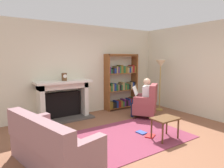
{
  "coord_description": "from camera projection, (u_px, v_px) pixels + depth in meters",
  "views": [
    {
      "loc": [
        -2.63,
        -2.92,
        1.71
      ],
      "look_at": [
        0.1,
        1.2,
        1.05
      ],
      "focal_mm": 31.27,
      "sensor_mm": 36.0,
      "label": 1
    }
  ],
  "objects": [
    {
      "name": "side_wall_right",
      "position": [
        176.0,
        69.0,
        6.39
      ],
      "size": [
        0.1,
        5.2,
        2.7
      ],
      "primitive_type": "cube",
      "color": "beige",
      "rests_on": "ground"
    },
    {
      "name": "scattered_books",
      "position": [
        146.0,
        134.0,
        4.35
      ],
      "size": [
        0.28,
        0.5,
        0.03
      ],
      "color": "red",
      "rests_on": "area_rug"
    },
    {
      "name": "seated_reader",
      "position": [
        143.0,
        96.0,
        5.62
      ],
      "size": [
        0.57,
        0.59,
        1.14
      ],
      "rotation": [
        0.0,
        0.0,
        3.81
      ],
      "color": "white",
      "rests_on": "ground"
    },
    {
      "name": "area_rug",
      "position": [
        131.0,
        135.0,
        4.33
      ],
      "size": [
        2.4,
        1.8,
        0.01
      ],
      "primitive_type": "cube",
      "color": "#803147",
      "rests_on": "ground"
    },
    {
      "name": "floor_lamp",
      "position": [
        161.0,
        68.0,
        6.29
      ],
      "size": [
        0.32,
        0.32,
        1.65
      ],
      "color": "#B7933F",
      "rests_on": "ground"
    },
    {
      "name": "mantel_clock",
      "position": [
        64.0,
        77.0,
        5.3
      ],
      "size": [
        0.14,
        0.14,
        0.21
      ],
      "color": "brown",
      "rests_on": "fireplace"
    },
    {
      "name": "ground",
      "position": [
        140.0,
        140.0,
        4.08
      ],
      "size": [
        14.0,
        14.0,
        0.0
      ],
      "primitive_type": "plane",
      "color": "brown"
    },
    {
      "name": "fireplace",
      "position": [
        63.0,
        99.0,
        5.46
      ],
      "size": [
        1.54,
        0.64,
        1.1
      ],
      "color": "#4C4742",
      "rests_on": "ground"
    },
    {
      "name": "back_wall",
      "position": [
        85.0,
        70.0,
        6.01
      ],
      "size": [
        5.6,
        0.1,
        2.7
      ],
      "primitive_type": "cube",
      "color": "beige",
      "rests_on": "ground"
    },
    {
      "name": "armchair_reading",
      "position": [
        147.0,
        103.0,
        5.61
      ],
      "size": [
        0.89,
        0.88,
        0.97
      ],
      "rotation": [
        0.0,
        0.0,
        3.81
      ],
      "color": "#331E14",
      "rests_on": "ground"
    },
    {
      "name": "side_table",
      "position": [
        165.0,
        121.0,
        4.1
      ],
      "size": [
        0.56,
        0.39,
        0.47
      ],
      "color": "brown",
      "rests_on": "ground"
    },
    {
      "name": "bookshelf",
      "position": [
        122.0,
        83.0,
        6.58
      ],
      "size": [
        1.19,
        0.32,
        1.84
      ],
      "color": "brown",
      "rests_on": "ground"
    },
    {
      "name": "sofa_floral",
      "position": [
        50.0,
        147.0,
        3.06
      ],
      "size": [
        1.1,
        1.82,
        0.85
      ],
      "rotation": [
        0.0,
        0.0,
        1.81
      ],
      "color": "gray",
      "rests_on": "ground"
    }
  ]
}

